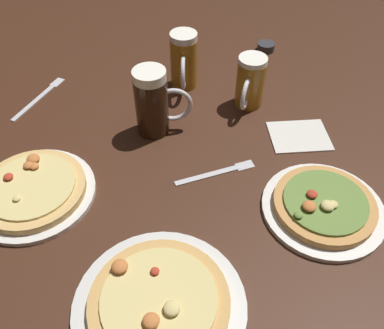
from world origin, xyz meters
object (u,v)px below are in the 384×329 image
Objects in this scene: ramekin_sauce at (266,47)px; beer_mug_amber at (184,61)px; pizza_plate_near at (324,206)px; pizza_plate_far at (33,190)px; beer_mug_dark at (153,103)px; pizza_plate_side at (159,303)px; beer_mug_pale at (250,83)px; fork_spare at (217,172)px; napkin_folded at (300,136)px; fork_left at (40,97)px.

beer_mug_amber is at bearing -166.54° from ramekin_sauce.
pizza_plate_near reaches higher than ramekin_sauce.
pizza_plate_far is at bearing -157.22° from ramekin_sauce.
pizza_plate_far is 0.36m from beer_mug_dark.
beer_mug_dark is (0.16, 0.47, 0.07)m from pizza_plate_side.
beer_mug_pale is 0.73× the size of fork_spare.
pizza_plate_far is at bearing 114.84° from pizza_plate_side.
fork_spare is (-0.07, -0.37, -0.08)m from beer_mug_amber.
napkin_folded is at bearing 30.20° from pizza_plate_side.
napkin_folded is at bearing -60.99° from beer_mug_amber.
napkin_folded is at bearing -72.75° from beer_mug_pale.
pizza_plate_side is 0.58m from napkin_folded.
pizza_plate_far and pizza_plate_side have the same top height.
pizza_plate_side is (-0.41, -0.07, -0.00)m from pizza_plate_near.
beer_mug_amber is at bearing 46.59° from beer_mug_dark.
beer_mug_dark reaches higher than beer_mug_amber.
beer_mug_amber is (0.15, 0.16, -0.01)m from beer_mug_dark.
pizza_plate_near is at bearing -95.02° from beer_mug_pale.
beer_mug_amber is at bearing 119.01° from napkin_folded.
beer_mug_pale is 0.61m from fork_left.
ramekin_sauce is 0.60m from fork_spare.
ramekin_sauce is 0.28× the size of fork_spare.
beer_mug_pale reaches higher than ramekin_sauce.
beer_mug_dark is 0.38m from fork_left.
pizza_plate_near is 1.33× the size of fork_spare.
beer_mug_pale reaches higher than pizza_plate_near.
beer_mug_dark reaches higher than fork_spare.
napkin_folded reaches higher than fork_spare.
beer_mug_dark is 1.04× the size of fork_left.
beer_mug_pale is (0.44, 0.47, 0.06)m from pizza_plate_side.
fork_spare is (0.34, -0.48, -0.00)m from fork_left.
pizza_plate_near is at bearing -80.35° from beer_mug_amber.
beer_mug_amber is 0.83× the size of fork_spare.
beer_mug_amber is 0.95× the size of fork_left.
ramekin_sauce is at bearing 49.88° from beer_mug_pale.
ramekin_sauce is (0.81, 0.34, -0.00)m from pizza_plate_far.
napkin_folded is 0.86× the size of fork_left.
fork_spare is (-0.40, -0.45, -0.01)m from ramekin_sauce.
pizza_plate_side reaches higher than fork_left.
pizza_plate_side is at bearing -170.72° from pizza_plate_near.
beer_mug_amber is 0.35m from ramekin_sauce.
fork_spare is at bearing -68.71° from beer_mug_dark.
beer_mug_amber is 1.10× the size of napkin_folded.
beer_mug_amber is at bearing 129.91° from beer_mug_pale.
pizza_plate_near is 0.57m from beer_mug_amber.
fork_spare is at bearing -173.51° from napkin_folded.
fork_left is 0.87× the size of fork_spare.
fork_spare is (-0.16, 0.20, -0.01)m from pizza_plate_near.
pizza_plate_far reaches higher than napkin_folded.
napkin_folded is (0.19, -0.34, -0.08)m from beer_mug_amber.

